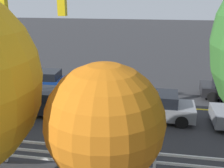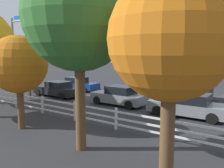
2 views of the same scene
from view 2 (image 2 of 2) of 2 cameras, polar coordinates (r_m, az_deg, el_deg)
name	(u,v)px [view 2 (image 2 of 2)]	position (r m, az deg, el deg)	size (l,w,h in m)	color
ground_plane	(90,96)	(21.74, -5.47, -2.83)	(120.00, 120.00, 0.00)	#2D2D30
lane_center_stripe	(127,101)	(19.44, 3.60, -4.05)	(28.00, 0.16, 0.01)	gold
signal_assembly	(28,41)	(20.73, -19.83, 9.82)	(6.59, 0.38, 6.98)	gray
car_0	(119,96)	(17.72, 1.76, -2.89)	(4.24, 1.92, 1.46)	slate
car_1	(78,84)	(24.81, -8.24, -0.02)	(4.43, 1.97, 1.38)	navy
car_2	(198,95)	(19.33, 20.23, -2.55)	(4.08, 2.10, 1.39)	black
car_3	(57,89)	(21.73, -13.16, -1.24)	(4.70, 1.95, 1.38)	black
car_4	(188,105)	(15.31, 18.07, -4.99)	(4.76, 2.06, 1.46)	slate
pedestrian	(29,88)	(21.50, -19.41, -0.84)	(0.44, 0.34, 1.69)	#3F3F42
white_rail_fence	(58,107)	(14.91, -13.07, -5.49)	(26.10, 0.10, 1.15)	white
tree_1	(79,16)	(9.41, -8.07, 15.97)	(4.30, 4.30, 7.49)	brown
tree_2	(170,40)	(6.51, 13.98, 10.43)	(3.40, 3.40, 6.02)	brown
tree_3	(19,65)	(12.78, -21.75, 4.36)	(2.93, 2.93, 4.82)	brown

